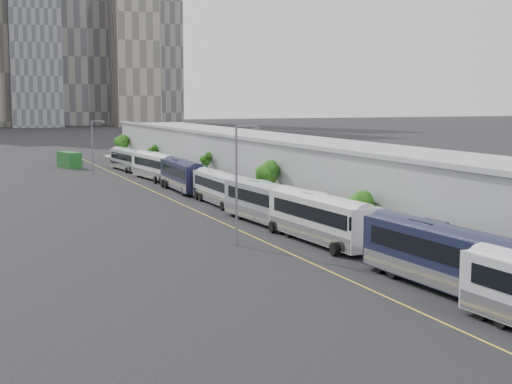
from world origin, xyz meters
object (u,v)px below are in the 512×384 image
bus_1 (443,262)px  street_lamp_far (94,144)px  bus_5 (183,178)px  bus_3 (266,206)px  shipping_container (69,160)px  bus_2 (321,223)px  suv (72,160)px  bus_7 (128,161)px  bus_4 (220,191)px  bus_6 (156,169)px  street_lamp_near (239,177)px

bus_1 → street_lamp_far: size_ratio=1.67×
bus_5 → street_lamp_far: street_lamp_far is taller
bus_3 → shipping_container: bearing=93.6°
bus_2 → suv: bus_2 is taller
bus_7 → shipping_container: size_ratio=1.96×
bus_3 → bus_4: (0.32, 14.27, -0.12)m
bus_6 → shipping_container: bus_6 is taller
street_lamp_near → shipping_container: size_ratio=1.52×
street_lamp_near → suv: bearing=90.7°
bus_2 → suv: (-7.53, 85.82, -0.92)m
bus_3 → street_lamp_far: street_lamp_far is taller
bus_6 → bus_2: bearing=-95.1°
bus_1 → bus_4: bearing=87.6°
bus_4 → bus_5: (-0.28, 13.63, 0.14)m
bus_3 → shipping_container: (-8.61, 66.91, -0.32)m
bus_1 → bus_7: bus_1 is taller
bus_6 → street_lamp_near: (-6.23, -51.50, 3.86)m
bus_2 → bus_5: 38.82m
bus_2 → bus_4: 25.18m
bus_7 → street_lamp_far: street_lamp_far is taller
bus_5 → bus_7: size_ratio=1.10×
bus_2 → bus_3: (-0.43, 10.91, -0.04)m
shipping_container → bus_1: bearing=-96.1°
bus_5 → suv: (-7.13, 47.01, -0.90)m
bus_4 → bus_7: size_ratio=1.00×
street_lamp_far → shipping_container: (-1.44, 15.88, -3.52)m
bus_6 → bus_1: bearing=-95.0°
bus_1 → bus_3: bearing=88.5°
bus_7 → street_lamp_far: 10.45m
bus_3 → street_lamp_far: bearing=94.3°
bus_4 → street_lamp_near: (-6.37, -23.42, 3.97)m
bus_4 → bus_6: bus_6 is taller
street_lamp_far → shipping_container: 16.33m
street_lamp_near → bus_4: bearing=74.8°
shipping_container → street_lamp_near: bearing=-99.8°
bus_2 → bus_7: bus_2 is taller
bus_2 → suv: 86.16m
bus_2 → bus_6: 53.26m
bus_5 → street_lamp_far: 24.44m
bus_4 → bus_5: bus_5 is taller
bus_6 → street_lamp_near: 52.02m
bus_4 → bus_6: (-0.14, 28.08, 0.11)m
bus_6 → suv: size_ratio=2.43×
street_lamp_near → suv: (-1.05, 84.06, -4.73)m
bus_2 → bus_3: bearing=89.1°
bus_4 → bus_5: bearing=91.6°
bus_7 → street_lamp_near: 67.83m
bus_3 → shipping_container: bus_3 is taller
street_lamp_near → street_lamp_far: bearing=91.1°
bus_5 → street_lamp_far: size_ratio=1.63×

